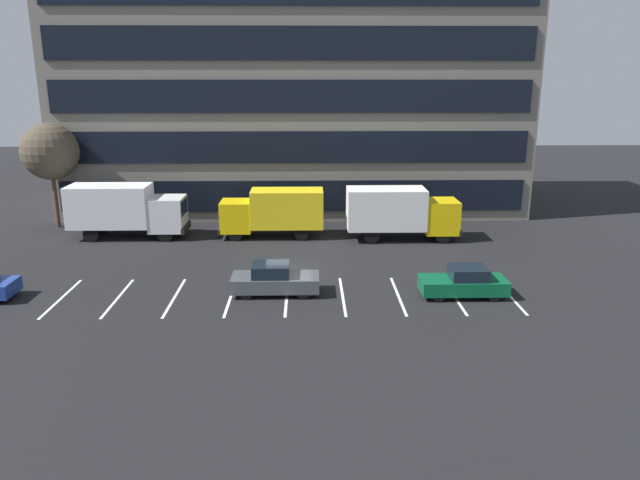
% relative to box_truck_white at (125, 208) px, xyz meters
% --- Properties ---
extents(ground_plane, '(120.00, 120.00, 0.00)m').
position_rel_box_truck_white_xyz_m(ground_plane, '(11.18, -7.27, -2.02)').
color(ground_plane, black).
extents(office_building, '(35.70, 13.09, 18.00)m').
position_rel_box_truck_white_xyz_m(office_building, '(11.18, 10.68, 6.98)').
color(office_building, slate).
rests_on(office_building, ground_plane).
extents(lot_markings, '(22.54, 5.40, 0.01)m').
position_rel_box_truck_white_xyz_m(lot_markings, '(11.18, -11.45, -2.02)').
color(lot_markings, silver).
rests_on(lot_markings, ground_plane).
extents(box_truck_white, '(7.75, 2.57, 3.59)m').
position_rel_box_truck_white_xyz_m(box_truck_white, '(0.00, 0.00, 0.00)').
color(box_truck_white, white).
rests_on(box_truck_white, ground_plane).
extents(box_truck_yellow, '(7.47, 2.47, 3.46)m').
position_rel_box_truck_white_xyz_m(box_truck_yellow, '(18.39, -0.88, -0.07)').
color(box_truck_yellow, yellow).
rests_on(box_truck_yellow, ground_plane).
extents(box_truck_yellow_all, '(7.01, 2.32, 3.25)m').
position_rel_box_truck_white_xyz_m(box_truck_yellow_all, '(9.99, -0.08, -0.19)').
color(box_truck_yellow_all, yellow).
rests_on(box_truck_yellow_all, ground_plane).
extents(sedan_forest, '(4.27, 1.79, 1.53)m').
position_rel_box_truck_white_xyz_m(sedan_forest, '(20.04, -11.58, -1.30)').
color(sedan_forest, '#0C5933').
rests_on(sedan_forest, ground_plane).
extents(sedan_charcoal, '(4.40, 1.84, 1.58)m').
position_rel_box_truck_white_xyz_m(sedan_charcoal, '(10.55, -11.02, -1.28)').
color(sedan_charcoal, '#474C51').
rests_on(sedan_charcoal, ground_plane).
extents(bare_tree, '(3.98, 3.98, 7.46)m').
position_rel_box_truck_white_xyz_m(bare_tree, '(-5.82, 3.01, 3.43)').
color(bare_tree, '#473323').
rests_on(bare_tree, ground_plane).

